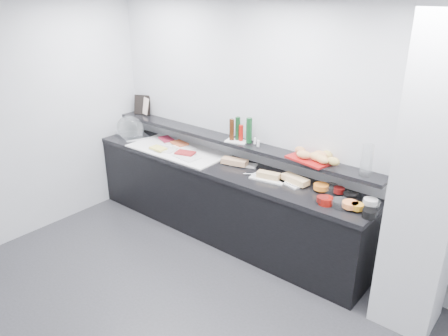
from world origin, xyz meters
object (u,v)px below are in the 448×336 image
Objects in this scene: sandwich_plate_mid at (268,179)px; bread_tray at (311,159)px; cloche_base at (132,135)px; carafe at (367,161)px; framed_print at (142,105)px; condiment_tray at (237,141)px.

sandwich_plate_mid is 0.85× the size of bread_tray.
sandwich_plate_mid is at bearing -140.76° from bread_tray.
carafe is (3.13, 0.16, 0.38)m from cloche_base.
carafe reaches higher than bread_tray.
cloche_base is at bearing -102.09° from framed_print.
carafe is at bearing 22.69° from cloche_base.
condiment_tray is at bearing -167.27° from bread_tray.
cloche_base is at bearing 171.27° from condiment_tray.
framed_print is at bearing 178.45° from carafe.
condiment_tray is (1.69, -0.09, -0.12)m from framed_print.
condiment_tray is (-0.55, 0.17, 0.25)m from sandwich_plate_mid.
framed_print reaches higher than condiment_tray.
framed_print is 0.87× the size of carafe.
bread_tray is 1.46× the size of carafe.
cloche_base is at bearing -177.01° from carafe.
framed_print is 0.59× the size of bread_tray.
cloche_base is 1.61× the size of carafe.
cloche_base is 3.16m from carafe.
cloche_base reaches higher than sandwich_plate_mid.
carafe reaches higher than cloche_base.
cloche_base is 1.30× the size of sandwich_plate_mid.
carafe reaches higher than framed_print.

